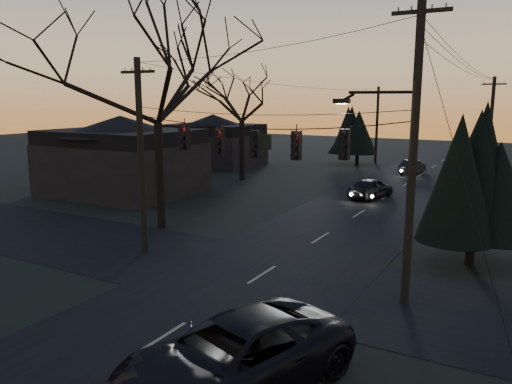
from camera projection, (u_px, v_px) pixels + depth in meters
The scene contains 16 objects.
main_road at pixel (348, 221), 28.05m from camera, with size 8.00×120.00×0.02m, color black.
cross_road at pixel (262, 275), 19.50m from camera, with size 60.00×7.00×0.02m, color black.
utility_pole_right at pixel (404, 303), 16.84m from camera, with size 5.00×0.30×10.00m, color black, non-canonical shape.
utility_pole_left at pixel (145, 252), 22.41m from camera, with size 1.80×0.30×8.50m, color black, non-canonical shape.
utility_pole_far_r at pixel (486, 183), 40.79m from camera, with size 1.80×0.30×8.50m, color black, non-canonical shape.
utility_pole_far_l at pixel (375, 163), 53.19m from camera, with size 0.30×0.30×8.00m, color black, non-canonical shape.
span_signal_assembly at pixel (257, 142), 18.66m from camera, with size 11.50×0.44×1.66m.
bare_tree_left at pixel (156, 79), 25.24m from camera, with size 10.95×10.95×11.10m.
evergreen_right at pixel (477, 165), 19.91m from camera, with size 3.84×3.84×7.18m.
bare_tree_dist at pixel (242, 98), 40.92m from camera, with size 6.14×6.14×9.80m.
evergreen_dist at pixel (358, 132), 51.50m from camera, with size 4.04×4.04×5.58m.
house_left_near at pixel (122, 155), 35.76m from camera, with size 10.00×8.00×5.60m.
house_left_far at pixel (213, 140), 50.94m from camera, with size 9.00×7.00×5.20m.
suv_near at pixel (234, 357), 11.67m from camera, with size 2.83×6.15×1.71m, color black.
sedan_oncoming_a at pixel (371, 188), 34.31m from camera, with size 1.69×4.20×1.43m, color black.
sedan_oncoming_b at pixel (413, 167), 45.33m from camera, with size 1.34×3.84×1.27m, color black.
Camera 1 is at (8.94, -6.27, 6.82)m, focal length 35.00 mm.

